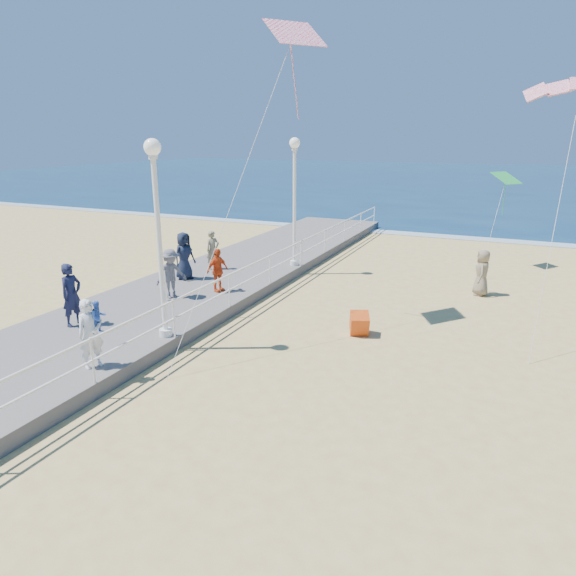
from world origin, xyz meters
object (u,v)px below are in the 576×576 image
at_px(lamp_post_far, 295,189).
at_px(spectator_0, 72,295).
at_px(spectator_6, 213,250).
at_px(box_kite, 359,325).
at_px(beach_walker_c, 482,273).
at_px(spectator_2, 171,274).
at_px(spectator_4, 184,256).
at_px(toddler_held, 98,317).
at_px(lamp_post_mid, 158,220).
at_px(woman_holding_toddler, 91,334).
at_px(spectator_3, 217,270).

xyz_separation_m(lamp_post_far, spectator_0, (-2.99, -9.40, -2.33)).
xyz_separation_m(spectator_6, box_kite, (7.45, -3.69, -0.91)).
height_order(beach_walker_c, box_kite, beach_walker_c).
distance_m(spectator_0, spectator_2, 3.53).
bearing_deg(spectator_4, toddler_held, -142.15).
xyz_separation_m(spectator_0, beach_walker_c, (10.61, 9.45, -0.46)).
bearing_deg(lamp_post_far, spectator_4, -128.30).
bearing_deg(lamp_post_mid, toddler_held, -95.17).
bearing_deg(spectator_4, lamp_post_mid, -132.90).
distance_m(lamp_post_mid, spectator_6, 7.90).
bearing_deg(toddler_held, lamp_post_mid, 15.17).
xyz_separation_m(lamp_post_mid, spectator_4, (-3.00, 5.20, -2.34)).
xyz_separation_m(woman_holding_toddler, spectator_4, (-2.65, 7.55, 0.07)).
bearing_deg(spectator_2, spectator_3, -12.20).
bearing_deg(toddler_held, box_kite, -21.09).
xyz_separation_m(spectator_2, spectator_6, (-0.83, 3.97, -0.04)).
height_order(toddler_held, spectator_6, toddler_held).
bearing_deg(spectator_0, lamp_post_far, -15.02).
relative_size(spectator_3, spectator_4, 0.85).
distance_m(spectator_2, spectator_3, 1.67).
distance_m(lamp_post_mid, box_kite, 6.59).
bearing_deg(box_kite, toddler_held, -153.28).
height_order(woman_holding_toddler, spectator_6, woman_holding_toddler).
distance_m(spectator_4, box_kite, 7.94).
bearing_deg(spectator_0, spectator_2, -13.78).
bearing_deg(spectator_6, spectator_4, -156.06).
bearing_deg(beach_walker_c, spectator_3, -66.22).
bearing_deg(woman_holding_toddler, spectator_3, 25.36).
bearing_deg(woman_holding_toddler, spectator_6, 35.17).
relative_size(toddler_held, spectator_3, 0.51).
height_order(toddler_held, box_kite, toddler_held).
height_order(toddler_held, spectator_2, spectator_2).
bearing_deg(spectator_2, box_kite, -60.42).
bearing_deg(lamp_post_mid, spectator_2, 123.64).
bearing_deg(beach_walker_c, spectator_6, -84.04).
height_order(lamp_post_mid, lamp_post_far, same).
bearing_deg(spectator_6, lamp_post_far, -24.27).
distance_m(toddler_held, beach_walker_c, 13.73).
relative_size(spectator_3, box_kite, 2.61).
height_order(lamp_post_far, spectator_0, lamp_post_far).
bearing_deg(lamp_post_mid, spectator_4, 119.95).
height_order(spectator_3, box_kite, spectator_3).
bearing_deg(spectator_6, spectator_2, -138.40).
relative_size(spectator_0, box_kite, 3.11).
distance_m(spectator_3, box_kite, 5.72).
relative_size(lamp_post_far, toddler_held, 6.72).
xyz_separation_m(spectator_0, box_kite, (7.62, 3.67, -1.03)).
bearing_deg(lamp_post_mid, lamp_post_far, 90.00).
xyz_separation_m(spectator_4, beach_walker_c, (10.63, 3.85, -0.45)).
bearing_deg(lamp_post_mid, spectator_3, 102.29).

